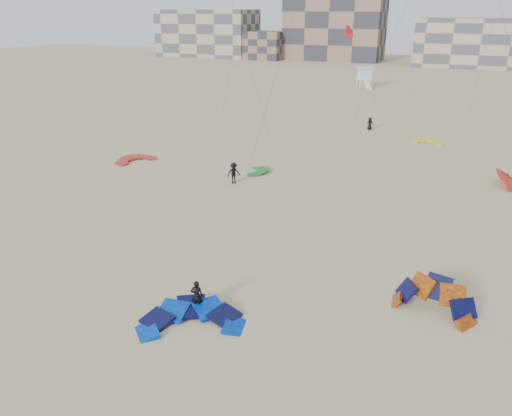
% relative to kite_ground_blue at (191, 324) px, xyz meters
% --- Properties ---
extents(ground, '(320.00, 320.00, 0.00)m').
position_rel_kite_ground_blue_xyz_m(ground, '(1.63, 0.37, 0.00)').
color(ground, tan).
rests_on(ground, ground).
extents(kite_ground_blue, '(6.77, 6.87, 2.21)m').
position_rel_kite_ground_blue_xyz_m(kite_ground_blue, '(0.00, 0.00, 0.00)').
color(kite_ground_blue, blue).
rests_on(kite_ground_blue, ground).
extents(kite_ground_orange, '(5.13, 5.04, 4.20)m').
position_rel_kite_ground_blue_xyz_m(kite_ground_orange, '(10.70, 5.68, 0.00)').
color(kite_ground_orange, '#D9550F').
rests_on(kite_ground_orange, ground).
extents(kite_ground_red, '(5.34, 5.24, 1.04)m').
position_rel_kite_ground_blue_xyz_m(kite_ground_red, '(-19.21, 22.26, 0.00)').
color(kite_ground_red, red).
rests_on(kite_ground_red, ground).
extents(kite_ground_green, '(3.62, 3.46, 1.35)m').
position_rel_kite_ground_blue_xyz_m(kite_ground_green, '(-6.46, 23.69, 0.00)').
color(kite_ground_green, '#1F912E').
rests_on(kite_ground_green, ground).
extents(kite_ground_red_far, '(4.11, 4.06, 3.64)m').
position_rel_kite_ground_blue_xyz_m(kite_ground_red_far, '(15.08, 28.56, 0.00)').
color(kite_ground_red_far, red).
rests_on(kite_ground_red_far, ground).
extents(kite_ground_yellow, '(3.49, 3.69, 1.34)m').
position_rel_kite_ground_blue_xyz_m(kite_ground_yellow, '(7.19, 41.05, 0.00)').
color(kite_ground_yellow, yellow).
rests_on(kite_ground_yellow, ground).
extents(kitesurfer_main, '(0.73, 0.61, 1.69)m').
position_rel_kite_ground_blue_xyz_m(kitesurfer_main, '(-0.29, 1.15, 0.85)').
color(kitesurfer_main, black).
rests_on(kitesurfer_main, ground).
extents(kitesurfer_c, '(1.35, 1.33, 1.86)m').
position_rel_kite_ground_blue_xyz_m(kitesurfer_c, '(-7.09, 19.88, 0.93)').
color(kitesurfer_c, black).
rests_on(kitesurfer_c, ground).
extents(kitesurfer_e, '(0.89, 0.74, 1.56)m').
position_rel_kite_ground_blue_xyz_m(kitesurfer_e, '(-0.17, 45.46, 0.78)').
color(kitesurfer_e, black).
rests_on(kitesurfer_e, ground).
extents(kite_fly_red, '(6.88, 3.78, 11.29)m').
position_rel_kite_ground_blue_xyz_m(kite_fly_red, '(-6.35, 57.39, 11.02)').
color(kite_fly_red, red).
rests_on(kite_fly_red, ground).
extents(lifeguard_tower_far, '(3.76, 5.87, 3.91)m').
position_rel_kite_ground_blue_xyz_m(lifeguard_tower_far, '(-8.20, 80.75, 1.94)').
color(lifeguard_tower_far, white).
rests_on(lifeguard_tower_far, ground).
extents(condo_west_a, '(30.00, 15.00, 14.00)m').
position_rel_kite_ground_blue_xyz_m(condo_west_a, '(-68.37, 130.37, 7.00)').
color(condo_west_a, tan).
rests_on(condo_west_a, ground).
extents(condo_west_b, '(28.00, 14.00, 18.00)m').
position_rel_kite_ground_blue_xyz_m(condo_west_b, '(-28.37, 134.37, 9.00)').
color(condo_west_b, '#83634F').
rests_on(condo_west_b, ground).
extents(condo_mid, '(32.00, 16.00, 12.00)m').
position_rel_kite_ground_blue_xyz_m(condo_mid, '(11.63, 130.37, 6.00)').
color(condo_mid, tan).
rests_on(condo_mid, ground).
extents(condo_fill_left, '(12.00, 10.00, 8.00)m').
position_rel_kite_ground_blue_xyz_m(condo_fill_left, '(-48.37, 128.37, 4.00)').
color(condo_fill_left, '#83634F').
rests_on(condo_fill_left, ground).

